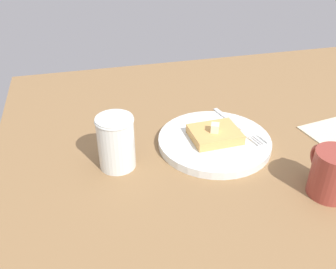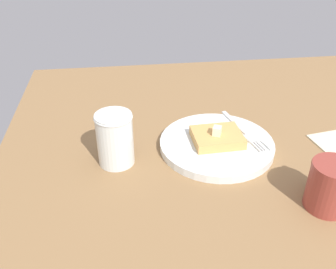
% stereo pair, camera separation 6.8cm
% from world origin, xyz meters
% --- Properties ---
extents(table_surface, '(1.02, 1.02, 0.02)m').
position_xyz_m(table_surface, '(0.00, 0.00, 0.01)').
color(table_surface, olive).
rests_on(table_surface, ground).
extents(plate, '(0.22, 0.22, 0.02)m').
position_xyz_m(plate, '(0.06, 0.09, 0.03)').
color(plate, silver).
rests_on(plate, table_surface).
extents(toast_slice_center, '(0.08, 0.10, 0.02)m').
position_xyz_m(toast_slice_center, '(0.06, 0.09, 0.05)').
color(toast_slice_center, tan).
rests_on(toast_slice_center, plate).
extents(butter_pat_primary, '(0.02, 0.02, 0.02)m').
position_xyz_m(butter_pat_primary, '(0.06, 0.09, 0.06)').
color(butter_pat_primary, '#F7EAC2').
rests_on(butter_pat_primary, toast_slice_center).
extents(fork, '(0.16, 0.05, 0.00)m').
position_xyz_m(fork, '(0.08, 0.03, 0.04)').
color(fork, silver).
rests_on(fork, plate).
extents(syrup_jar, '(0.07, 0.07, 0.10)m').
position_xyz_m(syrup_jar, '(0.04, 0.28, 0.07)').
color(syrup_jar, '#482305').
rests_on(syrup_jar, table_surface).
extents(coffee_mug, '(0.10, 0.07, 0.08)m').
position_xyz_m(coffee_mug, '(-0.12, -0.04, 0.06)').
color(coffee_mug, '#94392F').
rests_on(coffee_mug, table_surface).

